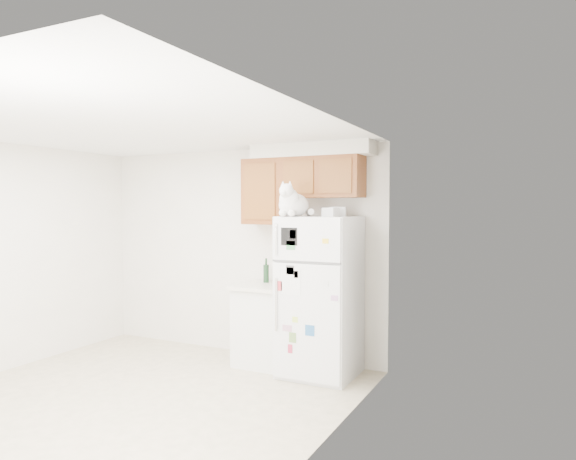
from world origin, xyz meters
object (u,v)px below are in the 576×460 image
Objects in this scene: storage_box_back at (338,212)px; storage_box_front at (331,212)px; refrigerator at (320,296)px; cat at (292,203)px; base_counter at (266,324)px; bottle_amber at (279,271)px; bottle_green at (266,270)px.

storage_box_back is 0.21m from storage_box_front.
cat reaches higher than refrigerator.
storage_box_front is (0.35, 0.19, -0.09)m from cat.
bottle_amber is (0.10, 0.11, 0.60)m from base_counter.
refrigerator is 0.81m from bottle_green.
bottle_green is (-0.07, 0.12, 0.60)m from base_counter.
bottle_green is 0.17m from bottle_amber.
base_counter is 0.62m from bottle_green.
storage_box_back is 1.00m from bottle_amber.
bottle_green is 0.99× the size of bottle_amber.
bottle_amber is (-0.38, 0.43, -0.77)m from cat.
bottle_amber is (0.17, -0.01, 0.00)m from bottle_green.
storage_box_front is at bearing 28.01° from cat.
cat is at bearing -48.32° from bottle_amber.
base_counter is 1.54m from storage_box_back.
storage_box_back is 0.63× the size of bottle_amber.
storage_box_front reaches higher than bottle_amber.
bottle_green is (-0.90, 0.26, -0.68)m from storage_box_front.
storage_box_back is 1.14m from bottle_green.
base_counter is 3.25× the size of bottle_green.
base_counter is at bearing 146.72° from cat.
cat is at bearing -136.66° from storage_box_front.
cat reaches higher than bottle_amber.
bottle_green is (-0.55, 0.44, -0.78)m from cat.
refrigerator is 1.85× the size of base_counter.
refrigerator is 9.44× the size of storage_box_back.
base_counter is at bearing -60.92° from bottle_green.
bottle_green is at bearing 165.35° from refrigerator.
bottle_green is (-0.90, 0.05, -0.69)m from storage_box_back.
cat is 0.41m from storage_box_front.
storage_box_back is at bearing 5.14° from base_counter.
cat is 2.90× the size of storage_box_back.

